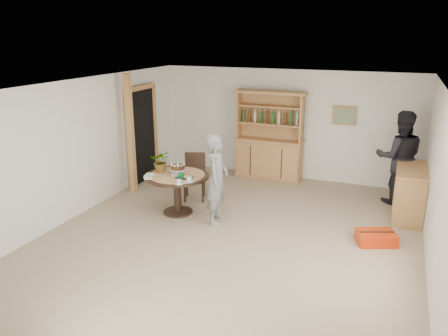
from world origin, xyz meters
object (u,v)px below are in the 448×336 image
adult_person (399,158)px  red_suitcase (376,238)px  dining_table (177,183)px  dining_chair (195,173)px  sideboard (410,193)px  hutch (269,149)px  teen_boy (217,179)px

adult_person → red_suitcase: (-0.23, -2.05, -0.83)m
dining_table → adult_person: bearing=29.1°
dining_chair → red_suitcase: dining_chair is taller
dining_table → red_suitcase: dining_table is taller
sideboard → dining_table: bearing=-160.5°
hutch → teen_boy: bearing=-93.3°
dining_table → hutch: bearing=69.3°
teen_boy → adult_person: adult_person is taller
adult_person → dining_table: bearing=18.9°
teen_boy → red_suitcase: teen_boy is taller
dining_table → red_suitcase: 3.62m
hutch → dining_chair: bearing=-119.3°
dining_table → teen_boy: (0.85, -0.10, 0.21)m
hutch → dining_table: hutch is taller
hutch → teen_boy: size_ratio=1.26×
sideboard → red_suitcase: 1.49m
sideboard → adult_person: (-0.24, 0.68, 0.46)m
hutch → dining_table: size_ratio=1.70×
hutch → sideboard: size_ratio=1.62×
hutch → adult_person: (2.80, -0.56, 0.24)m
hutch → teen_boy: 2.78m
adult_person → red_suitcase: size_ratio=2.64×
dining_table → red_suitcase: (3.58, 0.06, -0.50)m
hutch → red_suitcase: hutch is taller
dining_chair → teen_boy: teen_boy is taller
adult_person → red_suitcase: bearing=73.5°
hutch → adult_person: size_ratio=1.09×
dining_table → dining_chair: dining_chair is taller
red_suitcase → hutch: bearing=112.9°
dining_table → teen_boy: 0.88m
sideboard → adult_person: bearing=109.3°
dining_table → dining_chair: (-0.03, 0.82, -0.07)m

